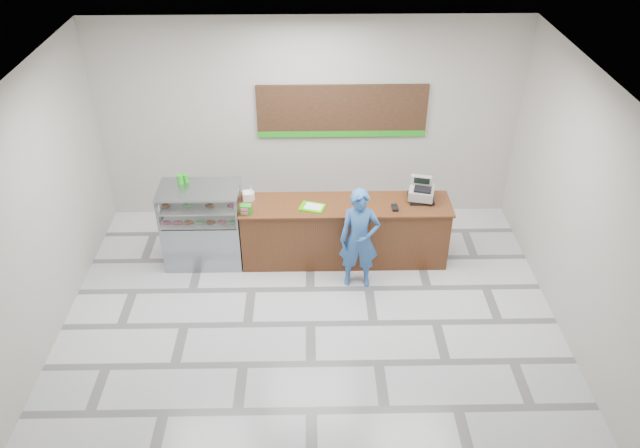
{
  "coord_description": "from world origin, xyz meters",
  "views": [
    {
      "loc": [
        0.01,
        -6.56,
        6.07
      ],
      "look_at": [
        0.15,
        0.9,
        1.1
      ],
      "focal_mm": 35.0,
      "sensor_mm": 36.0,
      "label": 1
    }
  ],
  "objects_px": {
    "display_case": "(203,225)",
    "customer": "(359,239)",
    "sales_counter": "(345,232)",
    "cash_register": "(421,192)",
    "serving_tray": "(312,207)"
  },
  "relations": [
    {
      "from": "serving_tray",
      "to": "display_case",
      "type": "bearing_deg",
      "value": -165.46
    },
    {
      "from": "display_case",
      "to": "cash_register",
      "type": "xyz_separation_m",
      "value": [
        3.4,
        0.12,
        0.49
      ]
    },
    {
      "from": "sales_counter",
      "to": "display_case",
      "type": "height_order",
      "value": "display_case"
    },
    {
      "from": "sales_counter",
      "to": "cash_register",
      "type": "height_order",
      "value": "cash_register"
    },
    {
      "from": "display_case",
      "to": "customer",
      "type": "relative_size",
      "value": 0.82
    },
    {
      "from": "customer",
      "to": "display_case",
      "type": "bearing_deg",
      "value": 168.11
    },
    {
      "from": "display_case",
      "to": "customer",
      "type": "distance_m",
      "value": 2.48
    },
    {
      "from": "sales_counter",
      "to": "customer",
      "type": "distance_m",
      "value": 0.71
    },
    {
      "from": "sales_counter",
      "to": "display_case",
      "type": "bearing_deg",
      "value": -179.99
    },
    {
      "from": "sales_counter",
      "to": "serving_tray",
      "type": "relative_size",
      "value": 7.57
    },
    {
      "from": "sales_counter",
      "to": "customer",
      "type": "bearing_deg",
      "value": -73.92
    },
    {
      "from": "serving_tray",
      "to": "customer",
      "type": "xyz_separation_m",
      "value": [
        0.69,
        -0.53,
        -0.23
      ]
    },
    {
      "from": "sales_counter",
      "to": "display_case",
      "type": "xyz_separation_m",
      "value": [
        -2.22,
        -0.0,
        0.16
      ]
    },
    {
      "from": "display_case",
      "to": "serving_tray",
      "type": "relative_size",
      "value": 3.09
    },
    {
      "from": "customer",
      "to": "serving_tray",
      "type": "bearing_deg",
      "value": 145.05
    }
  ]
}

